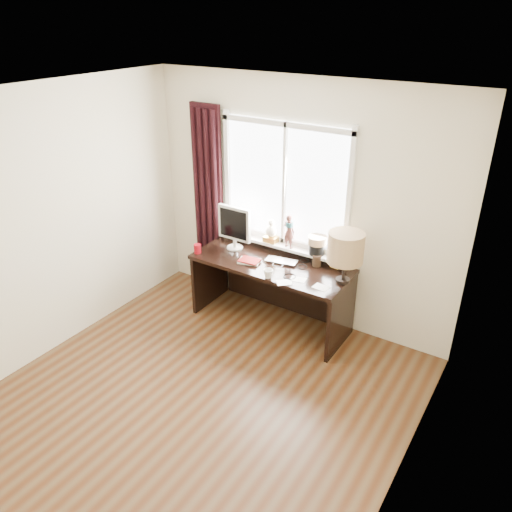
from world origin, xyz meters
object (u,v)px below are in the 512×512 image
Objects in this scene: mug at (268,273)px; monitor at (234,225)px; laptop at (282,261)px; red_cup at (197,249)px; table_lamp at (346,248)px; desk at (276,279)px.

mug is 0.20× the size of monitor.
laptop is at bearing -1.61° from monitor.
mug is at bearing -3.86° from red_cup.
red_cup reaches higher than laptop.
mug is at bearing -29.69° from monitor.
red_cup is 1.65m from table_lamp.
laptop is 0.94m from red_cup.
red_cup is (-0.89, -0.30, 0.04)m from laptop.
table_lamp is (0.80, -0.07, 0.61)m from desk.
red_cup is at bearing -171.58° from laptop.
desk is (-0.14, 0.40, -0.29)m from mug.
desk is 1.01m from table_lamp.
table_lamp is at bearing -2.25° from monitor.
monitor reaches higher than laptop.
red_cup is (-0.94, 0.06, 0.00)m from mug.
desk is at bearing 148.88° from laptop.
red_cup is 0.48m from monitor.
laptop is 3.42× the size of mug.
red_cup is at bearing -131.11° from monitor.
mug is at bearing -91.80° from laptop.
laptop is at bearing 98.38° from mug.
monitor reaches higher than red_cup.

